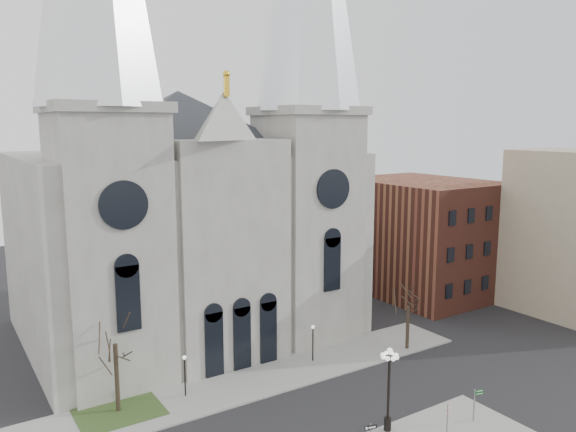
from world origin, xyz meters
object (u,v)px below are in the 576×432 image
stop_sign (448,412)px  street_name_sign (475,402)px  globe_lamp (389,379)px  one_way_sign (370,432)px

stop_sign → street_name_sign: 3.18m
globe_lamp → street_name_sign: globe_lamp is taller
globe_lamp → one_way_sign: (-2.70, -1.30, -2.39)m
stop_sign → one_way_sign: size_ratio=1.20×
globe_lamp → one_way_sign: globe_lamp is taller
stop_sign → globe_lamp: 4.42m
stop_sign → one_way_sign: 5.74m
one_way_sign → street_name_sign: 8.80m
street_name_sign → globe_lamp: bearing=172.8°
globe_lamp → street_name_sign: bearing=-21.5°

